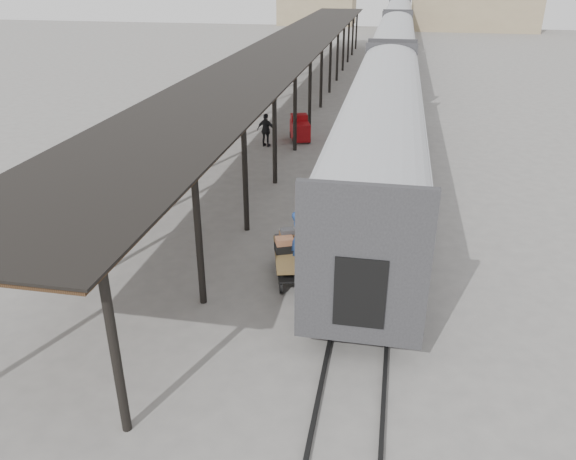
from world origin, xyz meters
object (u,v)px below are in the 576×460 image
(baggage_cart, at_px, (295,258))
(porter, at_px, (298,238))
(pedestrian, at_px, (266,130))
(luggage_tug, at_px, (300,129))

(baggage_cart, height_order, porter, porter)
(porter, xyz_separation_m, pedestrian, (-4.17, 14.06, -0.79))
(baggage_cart, relative_size, luggage_tug, 1.48)
(pedestrian, bearing_deg, luggage_tug, -125.67)
(baggage_cart, xyz_separation_m, luggage_tug, (-2.39, 14.87, -0.02))
(baggage_cart, bearing_deg, pedestrian, 92.01)
(luggage_tug, relative_size, pedestrian, 1.00)
(porter, bearing_deg, pedestrian, 13.04)
(luggage_tug, bearing_deg, baggage_cart, -99.19)
(porter, relative_size, pedestrian, 0.92)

